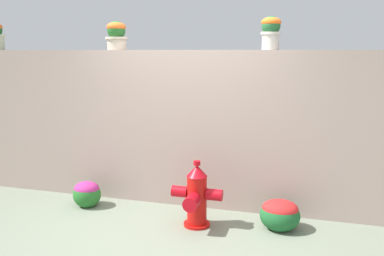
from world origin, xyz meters
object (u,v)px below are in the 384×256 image
potted_plant_1 (116,34)px  flower_bush_left (87,193)px  potted_plant_2 (271,30)px  flower_bush_right (280,213)px  fire_hydrant (196,197)px

potted_plant_1 → flower_bush_left: 2.12m
potted_plant_2 → flower_bush_right: 2.16m
fire_hydrant → flower_bush_right: size_ratio=1.71×
potted_plant_1 → flower_bush_left: bearing=-115.0°
flower_bush_right → potted_plant_2: bearing=111.0°
potted_plant_1 → flower_bush_right: (2.23, -0.56, -2.04)m
potted_plant_1 → potted_plant_2: 2.01m
potted_plant_1 → flower_bush_left: size_ratio=1.02×
potted_plant_1 → potted_plant_2: potted_plant_2 is taller
potted_plant_2 → flower_bush_left: bearing=-166.1°
potted_plant_2 → potted_plant_1: bearing=-179.2°
potted_plant_1 → flower_bush_right: size_ratio=0.82×
flower_bush_right → flower_bush_left: bearing=179.3°
potted_plant_2 → flower_bush_right: bearing=-69.0°
potted_plant_2 → fire_hydrant: 2.16m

